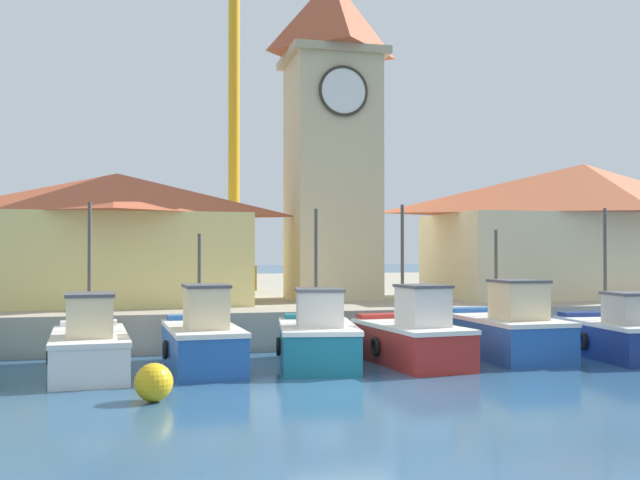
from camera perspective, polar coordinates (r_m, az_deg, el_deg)
ground_plane at (r=17.62m, az=2.04°, el=-11.04°), size 300.00×300.00×0.00m
quay_wharf at (r=43.28m, az=-7.52°, el=-4.18°), size 120.00×40.00×1.21m
fishing_boat_left_outer at (r=20.02m, az=-17.18°, el=-7.76°), size 2.15×4.92×4.41m
fishing_boat_left_inner at (r=20.11m, az=-8.96°, el=-7.57°), size 2.01×4.51×3.59m
fishing_boat_mid_left at (r=20.39m, az=-0.20°, el=-7.56°), size 2.64×4.35×4.30m
fishing_boat_center at (r=20.95m, az=7.01°, el=-7.35°), size 2.25×4.47×4.44m
fishing_boat_mid_right at (r=22.72m, az=14.02°, el=-6.74°), size 2.27×4.52×3.76m
fishing_boat_right_inner at (r=23.60m, az=21.62°, el=-6.71°), size 2.02×4.22×4.41m
clock_tower at (r=30.03m, az=0.91°, el=8.59°), size 3.78×3.78×14.49m
warehouse_left at (r=28.38m, az=-15.21°, el=0.25°), size 9.64×6.60×4.76m
warehouse_right at (r=33.53m, az=19.49°, el=0.83°), size 12.99×6.30×5.60m
port_crane_near at (r=37.89m, az=-6.59°, el=8.82°), size 2.00×8.64×21.28m
mooring_buoy at (r=16.10m, az=-12.55°, el=-10.55°), size 0.80×0.80×0.80m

